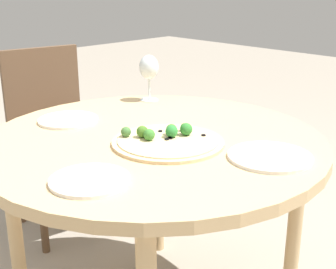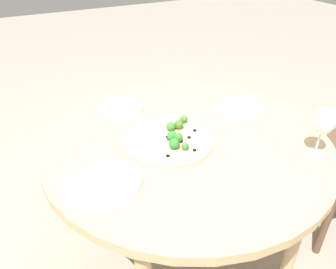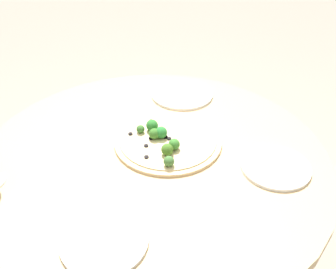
{
  "view_description": "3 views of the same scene",
  "coord_description": "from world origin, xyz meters",
  "views": [
    {
      "loc": [
        0.96,
        1.04,
        1.21
      ],
      "look_at": [
        0.01,
        0.08,
        0.75
      ],
      "focal_mm": 50.0,
      "sensor_mm": 36.0,
      "label": 1
    },
    {
      "loc": [
        -0.91,
        0.55,
        1.41
      ],
      "look_at": [
        0.01,
        0.08,
        0.75
      ],
      "focal_mm": 35.0,
      "sensor_mm": 36.0,
      "label": 2
    },
    {
      "loc": [
        0.54,
        -0.74,
        1.44
      ],
      "look_at": [
        0.01,
        0.08,
        0.75
      ],
      "focal_mm": 40.0,
      "sensor_mm": 36.0,
      "label": 3
    }
  ],
  "objects": [
    {
      "name": "ground_plane",
      "position": [
        0.0,
        0.0,
        0.0
      ],
      "size": [
        12.0,
        12.0,
        0.0
      ],
      "primitive_type": "plane",
      "color": "gray"
    },
    {
      "name": "plate_side",
      "position": [
        -0.11,
        0.37,
        0.72
      ],
      "size": [
        0.24,
        0.24,
        0.01
      ],
      "color": "silver",
      "rests_on": "dining_table"
    },
    {
      "name": "dining_table",
      "position": [
        0.0,
        0.0,
        0.65
      ],
      "size": [
        1.1,
        1.1,
        0.72
      ],
      "color": "tan",
      "rests_on": "ground_plane"
    },
    {
      "name": "pizza",
      "position": [
        0.01,
        0.07,
        0.73
      ],
      "size": [
        0.35,
        0.35,
        0.05
      ],
      "color": "#DBBC89",
      "rests_on": "dining_table"
    },
    {
      "name": "wine_glass",
      "position": [
        -0.31,
        -0.35,
        0.85
      ],
      "size": [
        0.08,
        0.08,
        0.19
      ],
      "color": "silver",
      "rests_on": "dining_table"
    },
    {
      "name": "plate_near",
      "position": [
        0.1,
        -0.34,
        0.72
      ],
      "size": [
        0.21,
        0.21,
        0.01
      ],
      "color": "silver",
      "rests_on": "dining_table"
    },
    {
      "name": "plate_far",
      "position": [
        0.35,
        0.14,
        0.72
      ],
      "size": [
        0.21,
        0.21,
        0.01
      ],
      "color": "silver",
      "rests_on": "dining_table"
    }
  ]
}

